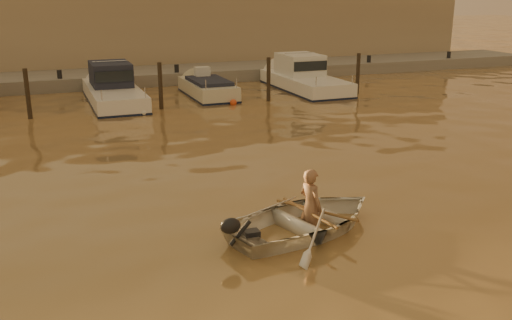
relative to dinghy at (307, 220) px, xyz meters
name	(u,v)px	position (x,y,z in m)	size (l,w,h in m)	color
ground_plane	(306,229)	(0.05, 0.12, -0.27)	(160.00, 160.00, 0.00)	#906039
dinghy	(307,220)	(0.00, 0.00, 0.00)	(2.66, 3.72, 0.77)	white
person	(311,207)	(0.10, 0.03, 0.27)	(0.61, 0.40, 1.67)	#8F6347
outboard_motor	(251,237)	(-1.44, -0.42, 0.01)	(0.90, 0.40, 0.70)	black
oar_port	(316,210)	(0.24, 0.07, 0.15)	(0.06, 0.06, 2.10)	brown
oar_starboard	(309,212)	(0.05, 0.01, 0.15)	(0.06, 0.06, 2.10)	brown
moored_boat_2	(113,89)	(-1.85, 16.12, 0.36)	(2.17, 7.30, 1.75)	white
moored_boat_3	(208,92)	(2.59, 16.12, -0.04)	(1.80, 5.31, 0.95)	beige
moored_boat_4	(305,77)	(7.78, 16.12, 0.36)	(2.36, 7.24, 1.75)	white
piling_1	(28,96)	(-5.45, 13.92, 0.63)	(0.18, 0.18, 2.20)	#2D2319
piling_2	(161,88)	(-0.15, 13.92, 0.63)	(0.18, 0.18, 2.20)	#2D2319
piling_3	(269,82)	(4.85, 13.92, 0.63)	(0.18, 0.18, 2.20)	#2D2319
piling_4	(358,76)	(9.55, 13.92, 0.63)	(0.18, 0.18, 2.20)	#2D2319
fender_c	(144,113)	(-1.10, 12.97, -0.17)	(0.30, 0.30, 0.30)	silver
fender_d	(233,103)	(3.05, 13.66, -0.17)	(0.30, 0.30, 0.30)	#E2481A
fender_e	(348,96)	(8.71, 13.33, -0.17)	(0.30, 0.30, 0.30)	silver
quay	(135,80)	(0.05, 21.62, -0.12)	(52.00, 4.00, 1.00)	gray
waterfront_building	(118,31)	(0.05, 27.12, 2.13)	(46.00, 7.00, 4.80)	#9E8466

